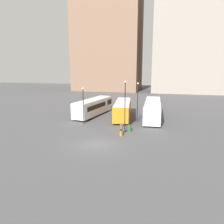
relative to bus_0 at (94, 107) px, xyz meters
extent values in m
plane|color=#4C4C4F|center=(5.10, -14.09, -1.58)|extent=(160.00, 160.00, 0.00)
cube|color=#7F604C|center=(-8.85, 43.68, 15.21)|extent=(23.07, 16.84, 33.58)
cube|color=gray|center=(18.77, 43.68, 16.45)|extent=(22.52, 16.90, 36.05)
cube|color=silver|center=(-0.01, -0.09, -0.03)|extent=(4.05, 10.71, 2.51)
cube|color=black|center=(0.67, 4.14, 0.29)|extent=(2.72, 2.29, 0.96)
cube|color=black|center=(-0.16, -1.02, 0.29)|extent=(3.47, 6.99, 0.75)
cube|color=white|center=(-0.01, -0.09, 1.27)|extent=(3.82, 10.47, 0.08)
cylinder|color=black|center=(0.50, 3.11, -1.04)|extent=(2.45, 1.43, 1.07)
cylinder|color=black|center=(-0.53, -3.29, -1.04)|extent=(2.45, 1.43, 1.07)
cube|color=orange|center=(5.36, -0.79, -0.07)|extent=(3.82, 10.38, 2.40)
cube|color=black|center=(4.80, 3.33, 0.23)|extent=(2.73, 2.19, 0.91)
cube|color=black|center=(5.49, -1.70, 0.23)|extent=(3.35, 6.77, 0.72)
cube|color=white|center=(5.36, -0.79, 1.17)|extent=(3.60, 10.15, 0.08)
cylinder|color=black|center=(4.93, 2.32, -1.03)|extent=(2.49, 1.41, 1.10)
cylinder|color=black|center=(5.79, -3.91, -1.03)|extent=(2.49, 1.41, 1.10)
cube|color=silver|center=(10.21, 0.27, -0.06)|extent=(3.06, 12.60, 2.52)
cube|color=black|center=(9.98, 5.39, 0.25)|extent=(2.63, 2.40, 0.96)
cube|color=black|center=(10.27, -0.86, 0.25)|extent=(2.88, 8.11, 0.76)
cube|color=white|center=(10.21, 0.27, 1.24)|extent=(2.85, 12.34, 0.08)
cylinder|color=black|center=(10.04, 4.14, -1.11)|extent=(2.43, 1.04, 0.93)
cylinder|color=black|center=(10.39, -3.60, -1.11)|extent=(2.43, 1.04, 0.93)
cylinder|color=#4C3828|center=(6.92, -9.77, -1.21)|extent=(0.18, 0.18, 0.74)
cylinder|color=#4C3828|center=(7.07, -9.82, -1.21)|extent=(0.18, 0.18, 0.74)
cylinder|color=brown|center=(7.00, -9.80, -0.51)|extent=(0.53, 0.53, 0.64)
sphere|color=#9E7051|center=(7.00, -9.80, -0.07)|extent=(0.24, 0.24, 0.24)
cube|color=#B27A1E|center=(7.10, -10.30, -1.27)|extent=(0.36, 0.49, 0.61)
cube|color=black|center=(7.05, -10.45, -0.82)|extent=(0.13, 0.06, 0.28)
cylinder|color=black|center=(8.06, -2.67, 1.37)|extent=(0.12, 0.12, 5.89)
sphere|color=beige|center=(8.06, -2.67, 4.39)|extent=(0.28, 0.28, 0.28)
cylinder|color=black|center=(0.39, -5.86, 1.04)|extent=(0.12, 0.12, 5.23)
sphere|color=beige|center=(0.39, -5.86, 3.74)|extent=(0.28, 0.28, 0.28)
cylinder|color=black|center=(6.99, -7.49, 1.64)|extent=(0.12, 0.12, 6.43)
sphere|color=beige|center=(6.99, -7.49, 4.94)|extent=(0.28, 0.28, 0.28)
cylinder|color=#285633|center=(7.73, -8.12, -1.15)|extent=(0.52, 0.52, 0.85)
camera|label=1|loc=(12.23, -35.86, 6.88)|focal=35.00mm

